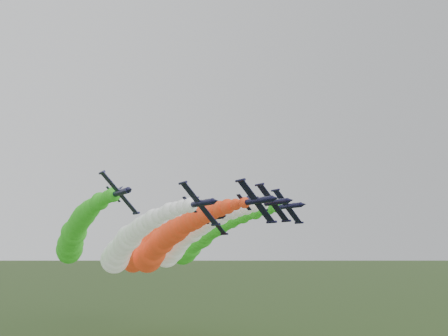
% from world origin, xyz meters
% --- Properties ---
extents(jet_lead, '(17.22, 84.89, 22.08)m').
position_xyz_m(jet_lead, '(-0.00, 52.56, 33.66)').
color(jet_lead, black).
rests_on(jet_lead, ground).
extents(jet_inner_left, '(16.96, 84.62, 21.82)m').
position_xyz_m(jet_inner_left, '(-9.46, 58.69, 33.16)').
color(jet_inner_left, black).
rests_on(jet_inner_left, ground).
extents(jet_inner_right, '(17.00, 84.67, 21.86)m').
position_xyz_m(jet_inner_right, '(10.77, 60.35, 34.65)').
color(jet_inner_right, black).
rests_on(jet_inner_right, ground).
extents(jet_outer_left, '(16.26, 83.93, 21.12)m').
position_xyz_m(jet_outer_left, '(-22.58, 67.34, 36.17)').
color(jet_outer_left, black).
rests_on(jet_outer_left, ground).
extents(jet_outer_right, '(16.67, 84.34, 21.53)m').
position_xyz_m(jet_outer_right, '(21.17, 67.97, 34.74)').
color(jet_outer_right, black).
rests_on(jet_outer_right, ground).
extents(jet_trail, '(16.70, 84.37, 21.56)m').
position_xyz_m(jet_trail, '(4.09, 76.04, 32.09)').
color(jet_trail, black).
rests_on(jet_trail, ground).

